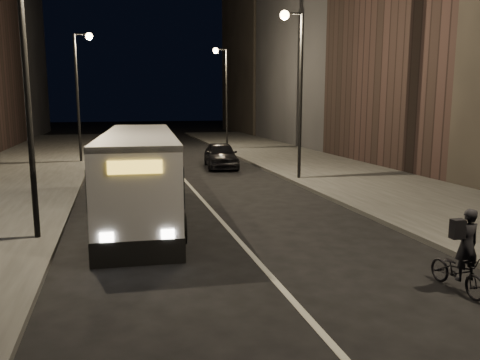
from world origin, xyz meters
TOP-DOWN VIEW (x-y plane):
  - ground at (0.00, 0.00)m, footprint 180.00×180.00m
  - sidewalk_right at (8.50, 14.00)m, footprint 7.00×70.00m
  - sidewalk_left at (-8.50, 14.00)m, footprint 7.00×70.00m
  - building_row_right at (16.00, 27.50)m, footprint 8.00×61.00m
  - streetlight_right_mid at (5.33, 12.00)m, footprint 1.20×0.44m
  - streetlight_right_far at (5.33, 28.00)m, footprint 1.20×0.44m
  - streetlight_left_near at (-5.33, 4.00)m, footprint 1.20×0.44m
  - streetlight_left_far at (-5.33, 22.00)m, footprint 1.20×0.44m
  - city_bus at (-2.55, 6.68)m, footprint 3.11×11.02m
  - cyclist_on_bicycle at (3.56, -2.07)m, footprint 0.60×1.60m
  - car_near at (2.80, 17.75)m, footprint 2.31×4.75m
  - car_mid at (-1.72, 24.98)m, footprint 2.07×4.52m
  - car_far at (0.80, 33.68)m, footprint 1.94×4.53m

SIDE VIEW (x-z plane):
  - ground at x=0.00m, z-range 0.00..0.00m
  - sidewalk_right at x=8.50m, z-range 0.00..0.16m
  - sidewalk_left at x=-8.50m, z-range 0.00..0.16m
  - cyclist_on_bicycle at x=3.56m, z-range -0.31..1.52m
  - car_far at x=0.80m, z-range 0.00..1.30m
  - car_mid at x=-1.72m, z-range 0.00..1.44m
  - car_near at x=2.80m, z-range 0.00..1.56m
  - city_bus at x=-2.55m, z-range 0.13..3.06m
  - streetlight_right_mid at x=5.33m, z-range 1.30..9.42m
  - streetlight_right_far at x=5.33m, z-range 1.30..9.42m
  - streetlight_left_near at x=-5.33m, z-range 1.30..9.42m
  - streetlight_left_far at x=-5.33m, z-range 1.30..9.42m
  - building_row_right at x=16.00m, z-range 0.00..21.00m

